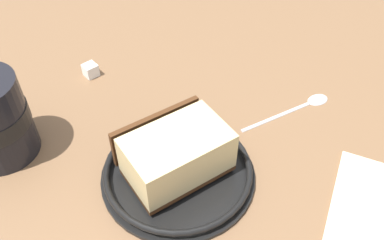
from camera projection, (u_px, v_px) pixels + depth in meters
The scene contains 5 objects.
ground_plane at pixel (167, 153), 48.17cm from camera, with size 111.64×111.64×2.58cm, color brown.
small_plate at pixel (178, 172), 43.55cm from camera, with size 16.82×16.82×1.63cm.
cake_slice at pixel (176, 153), 41.73cm from camera, with size 12.52×10.51×5.24cm.
teaspoon at pixel (304, 104), 52.04cm from camera, with size 12.81×7.09×0.80cm.
sugar_cube at pixel (91, 70), 56.28cm from camera, with size 1.79×1.79×1.79cm, color white.
Camera 1 is at (-23.99, -20.75, 35.30)cm, focal length 37.45 mm.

